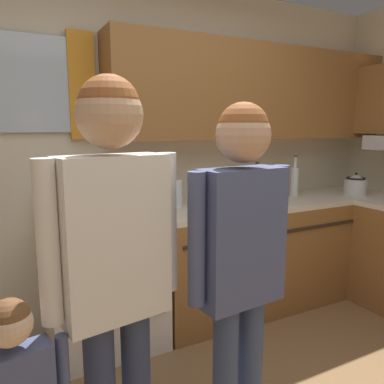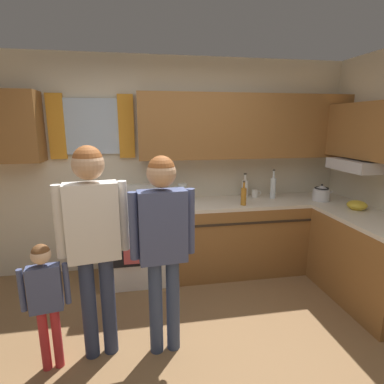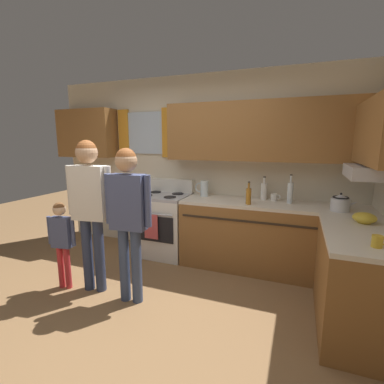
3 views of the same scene
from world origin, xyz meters
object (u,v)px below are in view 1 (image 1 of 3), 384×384
Objects in this scene: stovetop_kettle at (356,185)px; adult_holding_child at (114,255)px; bottle_milk_white at (257,184)px; mug_ceramic_white at (270,191)px; adult_in_plaid at (241,251)px; stove_oven at (104,280)px; bottle_oil_amber at (270,193)px; water_pitcher at (175,193)px; bottle_tall_clear at (294,181)px.

adult_holding_child is at bearing -157.18° from stovetop_kettle.
bottle_milk_white is 0.93m from stovetop_kettle.
bottle_milk_white reaches higher than mug_ceramic_white.
stove_oven is at bearing 101.58° from adult_in_plaid.
bottle_oil_amber is 1.04× the size of stovetop_kettle.
stovetop_kettle is at bearing -8.78° from water_pitcher.
adult_in_plaid is at bearing -138.44° from bottle_tall_clear.
bottle_tall_clear is 0.23m from mug_ceramic_white.
stovetop_kettle is 0.17× the size of adult_in_plaid.
mug_ceramic_white is (0.14, -0.02, -0.07)m from bottle_milk_white.
water_pitcher is (-0.68, 0.30, 0.00)m from bottle_oil_amber.
water_pitcher reaches higher than stovetop_kettle.
mug_ceramic_white is 0.46× the size of stovetop_kettle.
adult_holding_child is (-1.53, -1.03, 0.05)m from bottle_oil_amber.
bottle_tall_clear reaches higher than bottle_milk_white.
stovetop_kettle is (0.87, -0.32, -0.02)m from bottle_milk_white.
water_pitcher is 1.58m from adult_holding_child.
stovetop_kettle is at bearing 22.82° from adult_holding_child.
stovetop_kettle reaches higher than stove_oven.
adult_in_plaid is at bearing -128.99° from bottle_milk_white.
stove_oven is at bearing -177.86° from bottle_tall_clear.
bottle_oil_amber is 1.48m from adult_in_plaid.
stovetop_kettle is (2.29, -0.14, 0.53)m from stove_oven.
bottle_oil_amber is 0.18× the size of adult_in_plaid.
stovetop_kettle is (0.54, -0.21, -0.05)m from bottle_tall_clear.
bottle_tall_clear is at bearing -2.59° from water_pitcher.
adult_in_plaid is at bearing -151.26° from stovetop_kettle.
stove_oven is at bearing 78.17° from adult_holding_child.
adult_in_plaid reaches higher than water_pitcher.
adult_holding_child is at bearing -140.28° from bottle_milk_white.
stove_oven is 1.39m from adult_in_plaid.
adult_holding_child reaches higher than bottle_oil_amber.
stove_oven is 0.82m from water_pitcher.
water_pitcher is at bearing 57.38° from adult_holding_child.
adult_holding_child is at bearing 175.08° from adult_in_plaid.
bottle_milk_white reaches higher than stovetop_kettle.
adult_in_plaid is (-1.30, -1.42, 0.06)m from mug_ceramic_white.
stovetop_kettle is at bearing -22.44° from mug_ceramic_white.
bottle_oil_amber is at bearing -177.63° from stovetop_kettle.
water_pitcher is at bearing 177.41° from bottle_tall_clear.
stove_oven is 3.85× the size of bottle_oil_amber.
bottle_tall_clear is at bearing 27.91° from bottle_oil_amber.
bottle_tall_clear is at bearing -18.37° from bottle_milk_white.
bottle_oil_amber reaches higher than stove_oven.
stovetop_kettle is at bearing -21.17° from bottle_tall_clear.
bottle_milk_white is at bearing 7.07° from stove_oven.
water_pitcher is at bearing 171.22° from stovetop_kettle.
mug_ceramic_white is at bearing 2.51° from water_pitcher.
bottle_milk_white is (0.14, 0.36, 0.01)m from bottle_oil_amber.
stove_oven is at bearing -168.86° from water_pitcher.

